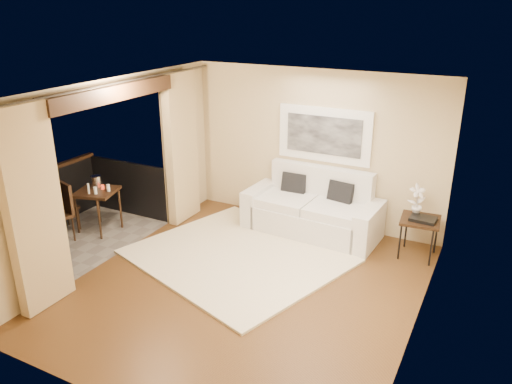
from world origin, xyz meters
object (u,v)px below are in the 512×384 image
Objects in this scene: side_table at (420,222)px; balcony_chair_near at (62,208)px; orchid at (417,200)px; balcony_chair_far at (59,205)px; ice_bucket at (96,181)px; sofa at (314,210)px; bistro_table at (97,195)px.

side_table is 5.70m from balcony_chair_near.
orchid reaches higher than balcony_chair_far.
ice_bucket is at bearing -163.05° from orchid.
orchid reaches higher than ice_bucket.
balcony_chair_near is (-5.31, -2.07, -0.00)m from side_table.
orchid reaches higher than side_table.
balcony_chair_far is at bearing -149.00° from sofa.
bistro_table is (-3.28, -1.66, 0.27)m from sofa.
side_table is 1.26× the size of orchid.
orchid reaches higher than balcony_chair_near.
orchid is 5.28m from ice_bucket.
balcony_chair_far is 4.42× the size of ice_bucket.
balcony_chair_far is 0.32m from balcony_chair_near.
bistro_table reaches higher than side_table.
balcony_chair_far reaches higher than side_table.
sofa is at bearing -179.63° from orchid.
ice_bucket reaches higher than balcony_chair_far.
sofa is 11.57× the size of ice_bucket.
sofa reaches higher than balcony_chair_far.
balcony_chair_near is (-0.27, -0.52, -0.09)m from bistro_table.
sofa is at bearing 49.71° from balcony_chair_near.
ice_bucket is at bearing 94.07° from balcony_chair_near.
sofa is at bearing 26.80° from bistro_table.
bistro_table is 0.80× the size of balcony_chair_near.
ice_bucket reaches higher than side_table.
bistro_table is 0.88× the size of balcony_chair_far.
sofa is 4.31m from balcony_chair_far.
orchid is 0.64× the size of bistro_table.
bistro_table is 0.66m from balcony_chair_far.
balcony_chair_far is (-5.58, -1.91, -0.06)m from side_table.
balcony_chair_near is (0.26, -0.16, 0.06)m from balcony_chair_far.
balcony_chair_near is at bearing -158.67° from side_table.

